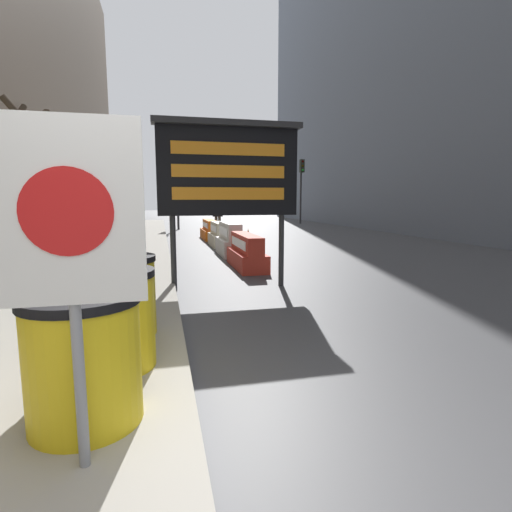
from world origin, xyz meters
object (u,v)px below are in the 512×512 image
Objects in this scene: jersey_barrier_cream at (219,235)px; traffic_cone_near at (248,241)px; barrel_drum_foreground at (84,359)px; barrel_drum_middle at (112,319)px; warning_sign at (69,232)px; traffic_light_far_side at (301,178)px; jersey_barrier_red_striped at (247,253)px; jersey_barrier_orange_far at (210,231)px; barrel_drum_back at (121,295)px; traffic_light_near_curb at (177,179)px; jersey_barrier_white at (230,241)px; pedestrian_worker at (218,213)px; message_board at (228,170)px.

traffic_cone_near is (0.58, -2.21, 0.01)m from jersey_barrier_cream.
barrel_drum_middle is at bearing 84.97° from barrel_drum_foreground.
warning_sign is 0.45× the size of traffic_light_far_side.
jersey_barrier_cream is (0.00, 4.67, 0.01)m from jersey_barrier_red_striped.
jersey_barrier_orange_far is at bearing 90.00° from jersey_barrier_red_striped.
jersey_barrier_red_striped is at bearing 66.84° from barrel_drum_middle.
barrel_drum_foreground is 1.00× the size of barrel_drum_middle.
barrel_drum_middle is at bearing -103.16° from jersey_barrier_cream.
barrel_drum_foreground is 24.93m from traffic_light_far_side.
barrel_drum_back is at bearing 90.11° from barrel_drum_middle.
jersey_barrier_red_striped is at bearing -103.21° from traffic_cone_near.
traffic_cone_near is 0.18× the size of traffic_light_far_side.
traffic_light_near_curb is (-1.61, 10.25, 2.33)m from traffic_cone_near.
barrel_drum_foreground is 19.39m from traffic_light_near_curb.
warning_sign is at bearing -109.06° from jersey_barrier_red_striped.
barrel_drum_foreground reaches higher than traffic_cone_near.
barrel_drum_middle is 1.15× the size of traffic_cone_near.
barrel_drum_back is 23.28m from traffic_light_far_side.
traffic_light_far_side is (7.24, 14.01, 2.64)m from jersey_barrier_white.
jersey_barrier_cream is at bearing 78.29° from warning_sign.
barrel_drum_middle is 6.12m from jersey_barrier_red_striped.
jersey_barrier_white is at bearing 74.27° from barrel_drum_foreground.
jersey_barrier_red_striped is 0.94× the size of jersey_barrier_orange_far.
traffic_light_far_side reaches higher than jersey_barrier_red_striped.
jersey_barrier_white reaches higher than jersey_barrier_cream.
jersey_barrier_white is at bearing -164.84° from traffic_cone_near.
traffic_cone_near is 6.85m from pedestrian_worker.
barrel_drum_middle and barrel_drum_back have the same top height.
jersey_barrier_red_striped is at bearing -113.93° from traffic_light_far_side.
jersey_barrier_white is 0.60m from traffic_cone_near.
message_board is at bearing -89.00° from traffic_light_near_curb.
pedestrian_worker is (1.40, 11.38, -1.12)m from message_board.
barrel_drum_back is 0.42× the size of jersey_barrier_red_striped.
warning_sign is at bearing -94.03° from traffic_light_near_curb.
jersey_barrier_red_striped is (2.41, 4.73, -0.23)m from barrel_drum_back.
pedestrian_worker is (1.66, -3.43, -1.68)m from traffic_light_near_curb.
warning_sign is at bearing -101.71° from jersey_barrier_cream.
jersey_barrier_white is at bearing 75.43° from warning_sign.
jersey_barrier_red_striped is 2.31m from jersey_barrier_white.
jersey_barrier_orange_far is 0.51× the size of traffic_light_far_side.
barrel_drum_middle is at bearing -114.87° from message_board.
traffic_light_near_curb is at bearing 85.68° from barrel_drum_foreground.
message_board reaches higher than traffic_cone_near.
traffic_light_near_curb is at bearing 97.30° from jersey_barrier_cream.
barrel_drum_middle is at bearing -106.88° from jersey_barrier_white.
traffic_cone_near is at bearing 69.74° from barrel_drum_middle.
barrel_drum_middle is 0.21× the size of traffic_light_far_side.
barrel_drum_foreground is 9.16m from jersey_barrier_white.
jersey_barrier_orange_far is 11.99m from traffic_light_far_side.
message_board is at bearing 58.17° from barrel_drum_back.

